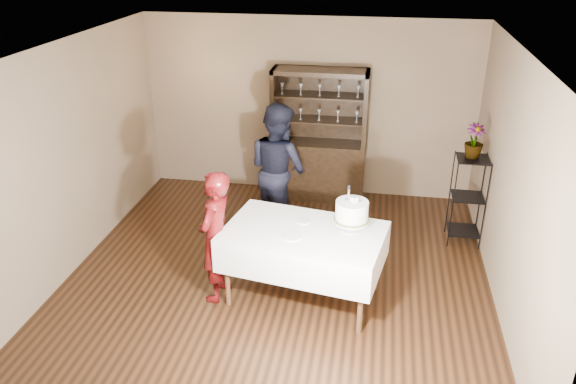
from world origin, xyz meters
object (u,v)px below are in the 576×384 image
(woman, at_px, (216,237))
(man, at_px, (278,169))
(potted_plant, at_px, (474,141))
(cake, at_px, (352,212))
(plant_etagere, at_px, (467,197))
(cake_table, at_px, (304,247))
(china_hutch, at_px, (319,156))

(woman, xyz_separation_m, man, (0.38, 1.66, 0.14))
(man, xyz_separation_m, potted_plant, (2.48, 0.14, 0.50))
(woman, bearing_deg, cake, 108.38)
(plant_etagere, distance_m, cake_table, 2.52)
(china_hutch, distance_m, plant_etagere, 2.33)
(cake_table, bearing_deg, china_hutch, 93.38)
(china_hutch, relative_size, plant_etagere, 1.67)
(china_hutch, distance_m, cake_table, 2.68)
(china_hutch, height_order, woman, china_hutch)
(china_hutch, distance_m, potted_plant, 2.42)
(woman, bearing_deg, potted_plant, 131.50)
(plant_etagere, xyz_separation_m, woman, (-2.87, -1.76, 0.11))
(cake, bearing_deg, woman, -170.93)
(cake_table, bearing_deg, man, 110.52)
(woman, distance_m, man, 1.71)
(woman, height_order, cake, woman)
(man, height_order, potted_plant, man)
(woman, distance_m, potted_plant, 3.44)
(plant_etagere, bearing_deg, man, -177.73)
(plant_etagere, height_order, potted_plant, potted_plant)
(china_hutch, relative_size, cake, 3.70)
(plant_etagere, bearing_deg, potted_plant, 105.07)
(cake_table, xyz_separation_m, man, (-0.57, 1.52, 0.25))
(cake_table, bearing_deg, woman, -171.77)
(woman, xyz_separation_m, cake, (1.45, 0.23, 0.31))
(cake_table, distance_m, man, 1.65)
(plant_etagere, distance_m, man, 2.51)
(china_hutch, bearing_deg, cake_table, -86.62)
(cake, height_order, potted_plant, potted_plant)
(man, bearing_deg, potted_plant, -139.77)
(woman, relative_size, man, 0.84)
(plant_etagere, height_order, woman, woman)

